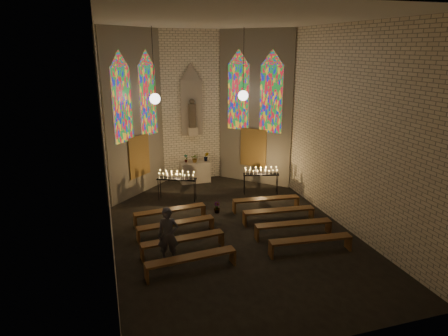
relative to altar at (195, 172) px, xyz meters
The scene contains 18 objects.
floor 5.47m from the altar, 90.00° to the right, with size 12.00×12.00×0.00m, color black.
room 3.83m from the altar, 90.00° to the right, with size 8.22×12.43×7.00m.
altar is the anchor object (origin of this frame).
flower_vase_left 0.81m from the altar, behind, with size 0.21×0.14×0.39m, color #4C723F.
flower_vase_center 0.71m from the altar, 95.79° to the right, with size 0.37×0.32×0.41m, color #4C723F.
flower_vase_right 0.91m from the altar, ahead, with size 0.25×0.20×0.45m, color #4C723F.
aisle_flower_pot 3.89m from the altar, 90.37° to the right, with size 0.25×0.25×0.44m, color #4C723F.
votive_stand_left 2.49m from the altar, 121.01° to the right, with size 1.65×1.02×1.20m.
votive_stand_right 3.42m from the altar, 44.59° to the right, with size 1.59×0.76×1.14m.
pew_left_0 4.61m from the altar, 114.47° to the right, with size 2.67×0.62×0.51m.
pew_right_0 4.61m from the altar, 65.53° to the right, with size 2.67×0.62×0.51m.
pew_left_1 5.72m from the altar, 109.49° to the right, with size 2.67×0.62×0.51m.
pew_right_1 5.72m from the altar, 70.51° to the right, with size 2.67×0.62×0.51m.
pew_left_2 6.86m from the altar, 106.14° to the right, with size 2.67×0.62×0.51m.
pew_right_2 6.86m from the altar, 73.86° to the right, with size 2.67×0.62×0.51m.
pew_left_3 8.02m from the altar, 103.76° to the right, with size 2.67×0.62×0.51m.
pew_right_3 8.02m from the altar, 76.24° to the right, with size 2.67×0.62×0.51m.
visitor 7.43m from the altar, 109.05° to the right, with size 0.63×0.41×1.73m, color #47464F.
Camera 1 is at (-3.96, -12.32, 6.23)m, focal length 32.00 mm.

